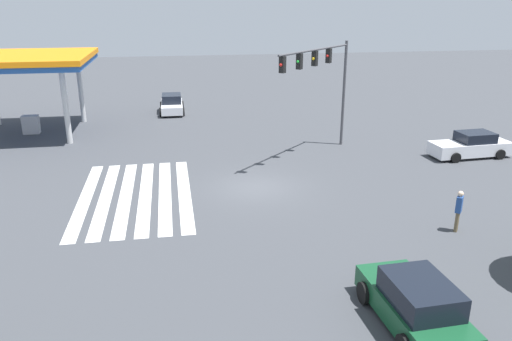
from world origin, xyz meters
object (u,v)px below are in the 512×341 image
traffic_signal_mast (323,71)px  car_0 (471,146)px  pedestrian (459,209)px  car_2 (415,304)px  car_1 (172,104)px

traffic_signal_mast → car_0: size_ratio=1.36×
car_0 → pedestrian: pedestrian is taller
car_0 → car_2: size_ratio=1.14×
car_0 → car_1: size_ratio=1.13×
car_1 → car_0: bearing=48.9°
car_1 → car_2: car_2 is taller
car_1 → car_2: 31.42m
traffic_signal_mast → pedestrian: size_ratio=3.76×
pedestrian → traffic_signal_mast: bearing=-36.3°
car_1 → pedestrian: (25.10, 11.26, 0.30)m
traffic_signal_mast → car_2: size_ratio=1.55×
traffic_signal_mast → car_1: 17.01m
traffic_signal_mast → car_0: traffic_signal_mast is taller
pedestrian → car_2: bearing=91.2°
pedestrian → car_1: bearing=-24.7°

